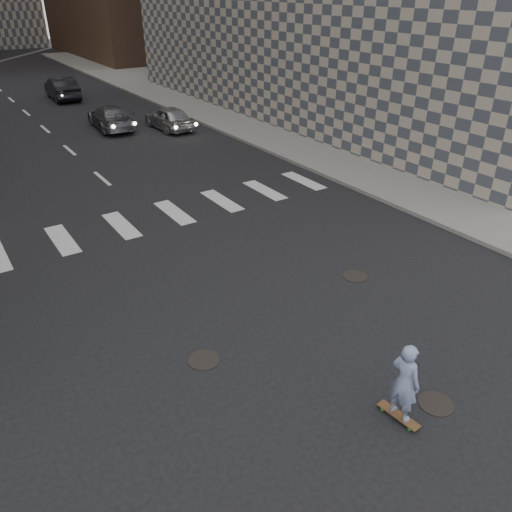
{
  "coord_description": "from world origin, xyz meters",
  "views": [
    {
      "loc": [
        -5.78,
        -6.56,
        7.29
      ],
      "look_at": [
        0.31,
        2.59,
        1.3
      ],
      "focal_mm": 35.0,
      "sensor_mm": 36.0,
      "label": 1
    }
  ],
  "objects_px": {
    "traffic_car_b": "(110,117)",
    "traffic_car_d": "(169,118)",
    "skateboarder": "(405,382)",
    "traffic_car_e": "(62,88)"
  },
  "relations": [
    {
      "from": "traffic_car_b",
      "to": "traffic_car_e",
      "type": "xyz_separation_m",
      "value": [
        -0.05,
        10.0,
        0.11
      ]
    },
    {
      "from": "skateboarder",
      "to": "traffic_car_e",
      "type": "height_order",
      "value": "skateboarder"
    },
    {
      "from": "traffic_car_b",
      "to": "traffic_car_e",
      "type": "bearing_deg",
      "value": -85.25
    },
    {
      "from": "skateboarder",
      "to": "traffic_car_e",
      "type": "distance_m",
      "value": 34.46
    },
    {
      "from": "skateboarder",
      "to": "traffic_car_d",
      "type": "xyz_separation_m",
      "value": [
        5.65,
        22.34,
        -0.26
      ]
    },
    {
      "from": "traffic_car_b",
      "to": "traffic_car_e",
      "type": "height_order",
      "value": "traffic_car_e"
    },
    {
      "from": "skateboarder",
      "to": "traffic_car_b",
      "type": "xyz_separation_m",
      "value": [
        2.95,
        24.34,
        -0.26
      ]
    },
    {
      "from": "traffic_car_b",
      "to": "traffic_car_d",
      "type": "relative_size",
      "value": 1.18
    },
    {
      "from": "skateboarder",
      "to": "traffic_car_e",
      "type": "xyz_separation_m",
      "value": [
        2.9,
        34.34,
        -0.15
      ]
    },
    {
      "from": "traffic_car_b",
      "to": "skateboarder",
      "type": "bearing_deg",
      "value": 87.57
    }
  ]
}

